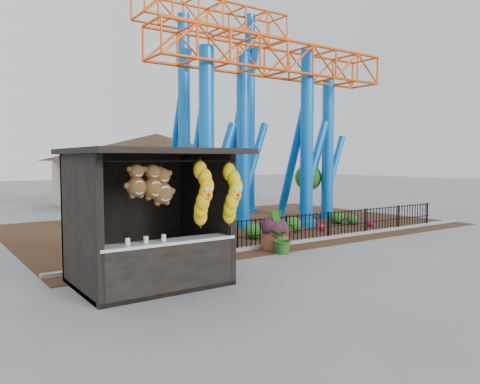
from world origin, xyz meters
TOP-DOWN VIEW (x-y plane):
  - ground at (0.00, 0.00)m, footprint 120.00×120.00m
  - mulch_bed at (4.00, 8.00)m, footprint 18.00×12.00m
  - curb at (4.00, 3.00)m, footprint 18.00×0.18m
  - prize_booth at (-2.97, 0.91)m, footprint 3.50×3.40m
  - picket_fence at (4.90, 3.00)m, footprint 12.20×0.06m
  - roller_coaster at (5.12, 8.23)m, footprint 11.00×6.37m
  - terracotta_planter at (2.05, 2.70)m, footprint 0.89×0.89m
  - planter_foliage at (2.05, 2.70)m, footprint 0.70×0.70m
  - potted_plant at (1.81, 2.04)m, footprint 1.01×0.94m
  - landscaping at (4.64, 5.37)m, footprint 7.44×2.89m
  - pavilion at (6.00, 20.00)m, footprint 15.00×15.00m

SIDE VIEW (x-z plane):
  - ground at x=0.00m, z-range 0.00..0.00m
  - mulch_bed at x=4.00m, z-range 0.00..0.02m
  - curb at x=4.00m, z-range 0.00..0.12m
  - terracotta_planter at x=2.05m, z-range 0.00..0.54m
  - landscaping at x=4.64m, z-range -0.02..0.62m
  - potted_plant at x=1.81m, z-range 0.00..0.93m
  - picket_fence at x=4.90m, z-range 0.00..1.00m
  - planter_foliage at x=2.05m, z-range 0.54..1.18m
  - prize_booth at x=-2.97m, z-range -0.03..3.09m
  - pavilion at x=6.00m, z-range 0.67..5.47m
  - roller_coaster at x=5.12m, z-range 1.03..11.85m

